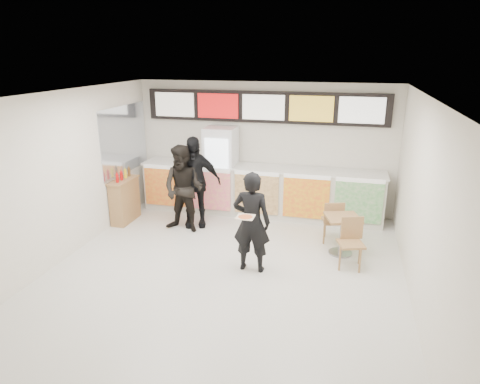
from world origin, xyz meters
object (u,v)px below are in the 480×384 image
(customer_main, at_px, (252,222))
(customer_left, at_px, (184,189))
(service_counter, at_px, (260,191))
(customer_mid, at_px, (193,182))
(cafe_table, at_px, (342,228))
(condiment_ledge, at_px, (125,200))
(drinks_fridge, at_px, (221,170))

(customer_main, height_order, customer_left, customer_left)
(service_counter, height_order, customer_mid, customer_mid)
(service_counter, distance_m, cafe_table, 2.52)
(customer_main, bearing_deg, customer_left, -37.16)
(customer_left, xyz_separation_m, customer_mid, (0.10, 0.32, 0.07))
(service_counter, bearing_deg, condiment_ledge, -157.75)
(cafe_table, xyz_separation_m, condiment_ledge, (-4.72, 0.50, -0.02))
(service_counter, xyz_separation_m, customer_main, (0.41, -2.67, 0.31))
(drinks_fridge, xyz_separation_m, customer_mid, (-0.30, -1.02, -0.01))
(service_counter, distance_m, drinks_fridge, 1.03)
(customer_main, xyz_separation_m, cafe_table, (1.49, 1.01, -0.37))
(drinks_fridge, xyz_separation_m, condiment_ledge, (-1.88, -1.17, -0.51))
(drinks_fridge, relative_size, condiment_ledge, 1.73)
(customer_left, bearing_deg, service_counter, 51.26)
(customer_left, relative_size, cafe_table, 1.18)
(customer_main, distance_m, customer_left, 2.20)
(service_counter, relative_size, drinks_fridge, 2.78)
(drinks_fridge, distance_m, customer_mid, 1.07)
(customer_mid, height_order, cafe_table, customer_mid)
(drinks_fridge, relative_size, customer_left, 1.09)
(customer_mid, bearing_deg, customer_left, -124.69)
(customer_main, bearing_deg, service_counter, -80.99)
(cafe_table, bearing_deg, drinks_fridge, 131.62)
(service_counter, distance_m, customer_left, 1.92)
(service_counter, bearing_deg, customer_left, -135.21)
(customer_mid, bearing_deg, customer_main, -62.71)
(drinks_fridge, xyz_separation_m, customer_main, (1.34, -2.68, -0.12))
(condiment_ledge, bearing_deg, customer_main, -25.12)
(drinks_fridge, distance_m, condiment_ledge, 2.28)
(cafe_table, distance_m, condiment_ledge, 4.75)
(customer_main, height_order, condiment_ledge, customer_main)
(customer_left, bearing_deg, customer_mid, 79.31)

